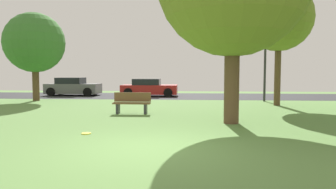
# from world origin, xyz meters

# --- Properties ---
(ground_plane) EXTENTS (44.00, 44.00, 0.00)m
(ground_plane) POSITION_xyz_m (0.00, 0.00, 0.00)
(ground_plane) COLOR #5B8442
(road_strip) EXTENTS (44.00, 6.40, 0.01)m
(road_strip) POSITION_xyz_m (0.00, 16.00, 0.00)
(road_strip) COLOR #28282B
(road_strip) RESTS_ON ground_plane
(maple_tree_far) EXTENTS (3.53, 3.53, 6.42)m
(maple_tree_far) POSITION_xyz_m (5.57, 9.87, 4.63)
(maple_tree_far) COLOR brown
(maple_tree_far) RESTS_ON ground_plane
(oak_tree_center) EXTENTS (3.68, 3.68, 5.45)m
(oak_tree_center) POSITION_xyz_m (-8.70, 11.57, 3.59)
(oak_tree_center) COLOR brown
(oak_tree_center) RESTS_ON ground_plane
(frisbee_disc) EXTENTS (0.27, 0.27, 0.03)m
(frisbee_disc) POSITION_xyz_m (-2.06, 1.55, 0.01)
(frisbee_disc) COLOR yellow
(frisbee_disc) RESTS_ON ground_plane
(parked_car_grey) EXTENTS (4.01, 2.00, 1.37)m
(parked_car_grey) POSITION_xyz_m (-8.12, 16.18, 0.64)
(parked_car_grey) COLOR slate
(parked_car_grey) RESTS_ON ground_plane
(parked_car_red) EXTENTS (4.14, 1.92, 1.29)m
(parked_car_red) POSITION_xyz_m (-2.17, 15.91, 0.60)
(parked_car_red) COLOR #B21E1E
(parked_car_red) RESTS_ON ground_plane
(park_bench) EXTENTS (1.60, 0.45, 0.90)m
(park_bench) POSITION_xyz_m (-1.58, 6.04, 0.46)
(park_bench) COLOR brown
(park_bench) RESTS_ON ground_plane
(street_lamp_post) EXTENTS (0.14, 0.14, 4.50)m
(street_lamp_post) POSITION_xyz_m (5.45, 12.20, 2.25)
(street_lamp_post) COLOR #2D2D33
(street_lamp_post) RESTS_ON ground_plane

